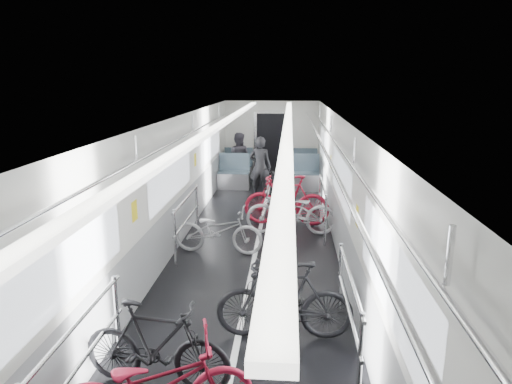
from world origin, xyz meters
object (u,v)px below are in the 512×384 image
at_px(person_seated, 238,158).
at_px(bike_left_far, 218,230).
at_px(bike_left_mid, 156,346).
at_px(person_standing, 260,167).
at_px(bike_right_near, 285,300).
at_px(bike_aisle, 274,181).
at_px(bike_right_mid, 291,211).
at_px(bike_right_far, 287,200).

bearing_deg(person_seated, bike_left_far, 99.52).
xyz_separation_m(bike_left_mid, person_standing, (0.53, 7.85, 0.34)).
xyz_separation_m(bike_right_near, bike_aisle, (-0.36, 6.73, -0.05)).
height_order(bike_left_mid, bike_right_mid, bike_right_mid).
height_order(bike_right_far, bike_aisle, bike_right_far).
xyz_separation_m(bike_left_mid, person_seated, (-0.23, 9.45, 0.29)).
height_order(person_standing, person_seated, person_standing).
distance_m(bike_right_mid, person_standing, 3.11).
bearing_deg(bike_right_far, bike_left_far, -31.15).
distance_m(bike_right_near, person_standing, 6.88).
distance_m(bike_right_near, bike_right_far, 4.45).
distance_m(bike_right_near, bike_right_mid, 3.85).
height_order(bike_right_far, person_standing, person_standing).
xyz_separation_m(bike_left_mid, bike_right_near, (1.27, 1.01, 0.02)).
relative_size(bike_right_mid, bike_right_far, 0.99).
distance_m(bike_right_mid, bike_aisle, 2.92).
bearing_deg(bike_right_near, bike_left_far, -156.83).
height_order(bike_left_mid, person_seated, person_seated).
height_order(bike_left_far, bike_aisle, bike_aisle).
bearing_deg(bike_right_mid, person_seated, -160.01).
xyz_separation_m(bike_right_mid, person_seated, (-1.58, 4.58, 0.29)).
bearing_deg(bike_right_near, person_seated, -171.03).
xyz_separation_m(bike_right_near, person_seated, (-1.50, 8.43, 0.27)).
bearing_deg(person_seated, bike_right_near, 106.90).
distance_m(bike_left_far, bike_right_far, 2.11).
relative_size(bike_left_far, person_standing, 1.00).
bearing_deg(bike_right_mid, bike_left_far, -48.31).
bearing_deg(bike_left_far, bike_right_mid, -43.71).
distance_m(person_standing, person_seated, 1.77).
xyz_separation_m(bike_aisle, person_standing, (-0.38, 0.10, 0.37)).
xyz_separation_m(bike_left_far, person_standing, (0.49, 4.11, 0.38)).
height_order(bike_aisle, person_seated, person_seated).
relative_size(bike_left_far, bike_right_mid, 0.90).
bearing_deg(person_standing, bike_right_mid, 115.53).
relative_size(bike_right_far, person_standing, 1.13).
height_order(bike_left_far, bike_right_near, bike_right_near).
bearing_deg(person_standing, bike_left_far, 93.42).
relative_size(bike_right_near, bike_right_far, 0.90).
bearing_deg(person_seated, bike_left_mid, 98.19).
distance_m(bike_left_far, bike_right_mid, 1.72).
bearing_deg(bike_left_far, bike_left_mid, -175.06).
bearing_deg(bike_right_mid, bike_right_near, -0.16).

